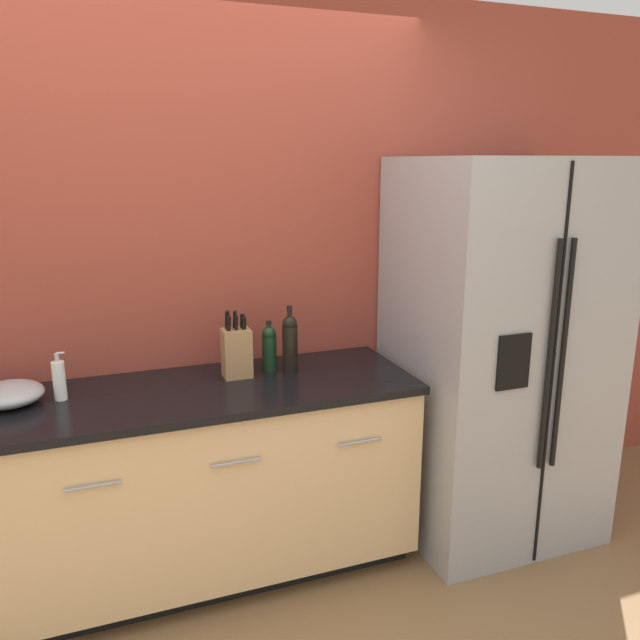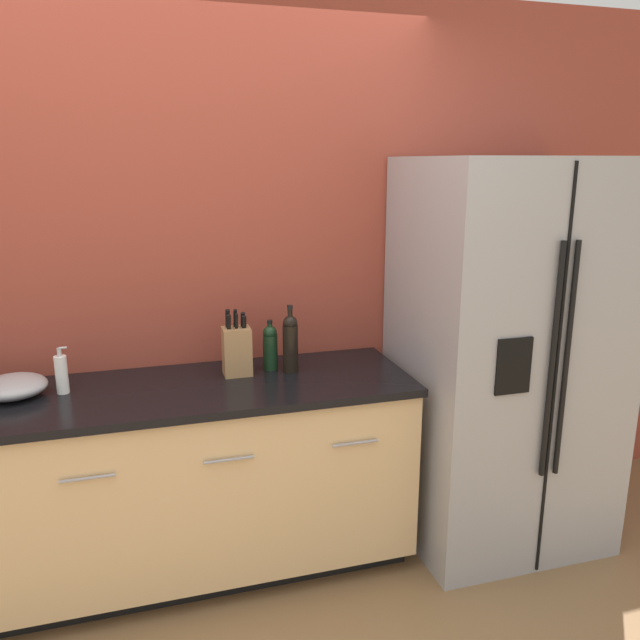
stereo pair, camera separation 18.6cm
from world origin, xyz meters
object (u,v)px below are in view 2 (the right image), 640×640
Objects in this scene: knife_block at (237,350)px; oil_bottle at (270,346)px; refrigerator at (503,355)px; soap_dispenser at (62,374)px; mixing_bowl at (13,387)px; wine_bottle at (290,342)px.

knife_block reaches higher than oil_bottle.
soap_dispenser is (-2.00, 0.14, 0.05)m from refrigerator.
oil_bottle is 1.09m from mixing_bowl.
soap_dispenser is 0.85× the size of oil_bottle.
refrigerator reaches higher than wine_bottle.
soap_dispenser is (-0.74, -0.03, -0.03)m from knife_block.
oil_bottle is (-1.10, 0.20, 0.08)m from refrigerator.
knife_block is (-1.26, 0.17, 0.09)m from refrigerator.
wine_bottle is 1.33× the size of oil_bottle.
refrigerator reaches higher than soap_dispenser.
knife_block is 1.14× the size of mixing_bowl.
oil_bottle is at bearing 2.50° from mixing_bowl.
knife_block is 0.98× the size of wine_bottle.
mixing_bowl is at bearing 175.96° from refrigerator.
knife_block is at bearing 2.01° from soap_dispenser.
wine_bottle is (0.24, -0.02, 0.02)m from knife_block.
refrigerator reaches higher than knife_block.
wine_bottle is 1.16× the size of mixing_bowl.
mixing_bowl is at bearing -179.15° from knife_block.
refrigerator is 6.97× the size of mixing_bowl.
soap_dispenser is at bearing -176.21° from oil_bottle.
mixing_bowl is at bearing -177.50° from oil_bottle.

